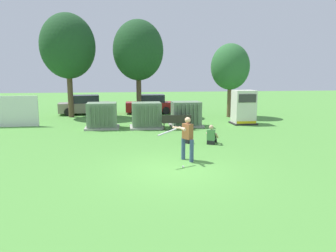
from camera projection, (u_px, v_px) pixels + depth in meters
name	position (u px, v px, depth m)	size (l,w,h in m)	color
ground_plane	(173.00, 170.00, 11.11)	(96.00, 96.00, 0.00)	#51933D
transformer_west	(102.00, 116.00, 19.41)	(2.10, 1.70, 1.62)	#9E9B93
transformer_mid_west	(146.00, 116.00, 19.56)	(2.10, 1.70, 1.62)	#9E9B93
transformer_mid_east	(186.00, 114.00, 20.14)	(2.10, 1.70, 1.62)	#9E9B93
generator_enclosure	(244.00, 107.00, 21.05)	(1.60, 1.40, 2.30)	#262626
park_bench	(177.00, 121.00, 18.95)	(1.83, 0.54, 0.92)	#2D2823
batter	(186.00, 137.00, 12.09)	(1.48, 1.09, 1.74)	#384C75
sports_ball	(183.00, 167.00, 11.31)	(0.09, 0.09, 0.09)	white
seated_spectator	(212.00, 136.00, 15.14)	(0.68, 0.78, 0.96)	black
backpack	(187.00, 139.00, 15.32)	(0.38, 0.38, 0.44)	black
tree_left	(68.00, 46.00, 23.74)	(4.17, 4.17, 7.96)	brown
tree_center_left	(138.00, 51.00, 24.39)	(3.97, 3.97, 7.58)	#4C3828
tree_center_right	(230.00, 67.00, 24.05)	(2.99, 2.99, 5.71)	brown
parked_car_leftmost	(85.00, 105.00, 26.29)	(4.37, 2.29, 1.62)	gray
parked_car_left_of_center	(151.00, 105.00, 26.85)	(4.25, 2.03, 1.62)	maroon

